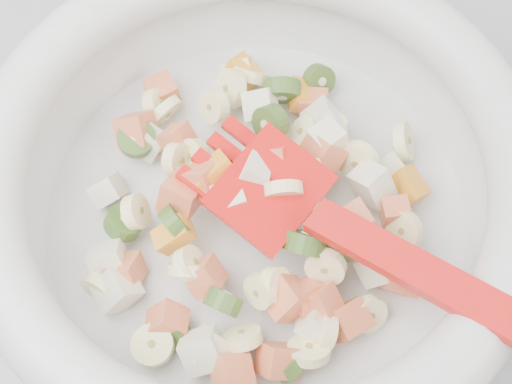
% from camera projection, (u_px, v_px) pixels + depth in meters
% --- Properties ---
extents(mixing_bowl, '(0.43, 0.36, 0.12)m').
position_uv_depth(mixing_bowl, '(257.00, 187.00, 0.49)').
color(mixing_bowl, silver).
rests_on(mixing_bowl, counter).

